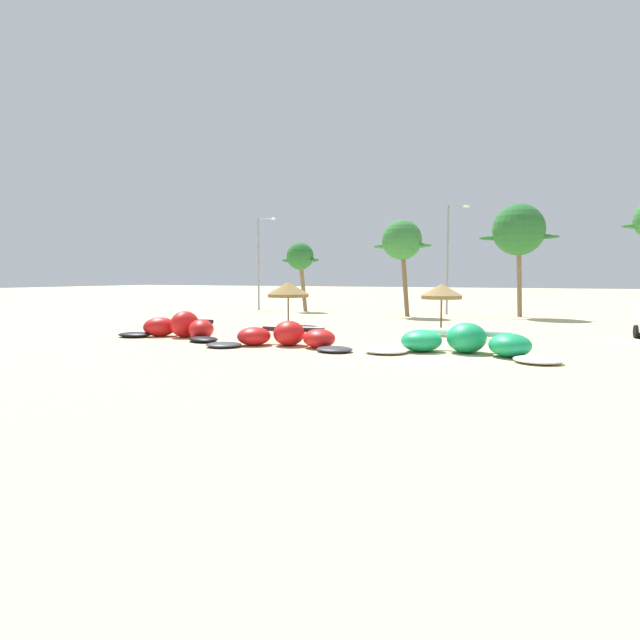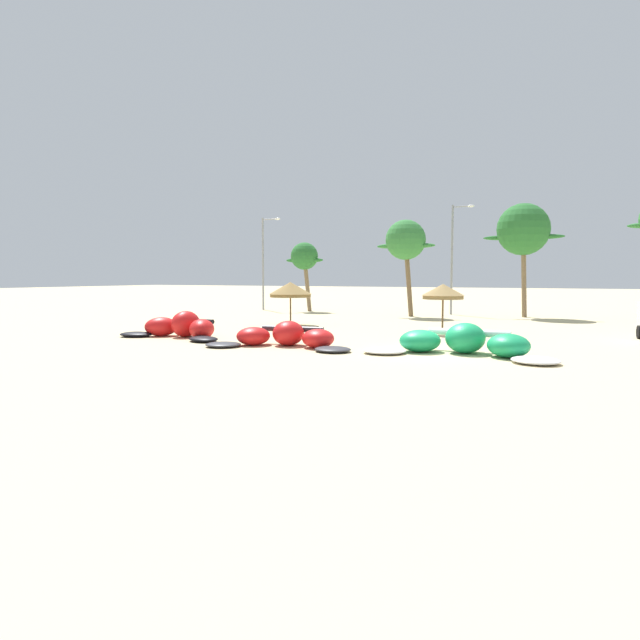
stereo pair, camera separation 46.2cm
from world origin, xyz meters
The scene contains 11 objects.
ground_plane centered at (0.00, 0.00, 0.00)m, with size 260.00×260.00×0.00m, color beige.
kite_far_left centered at (-13.11, 0.07, 0.52)m, with size 6.53×3.21×1.35m.
kite_left centered at (-6.48, -0.90, 0.44)m, with size 7.03×3.59×1.13m.
kite_left_of_center centered at (1.24, -0.10, 0.48)m, with size 8.02×3.72×1.25m.
beach_umbrella_near_van centered at (-11.52, 8.99, 2.29)m, with size 2.77×2.77×2.77m.
beach_umbrella_middle centered at (-1.36, 7.63, 2.32)m, with size 2.31×2.31×2.73m.
palm_leftmost centered at (-17.11, 22.09, 4.81)m, with size 3.66×2.44×6.15m.
palm_left centered at (-7.08, 19.71, 5.88)m, with size 4.68×3.12×7.52m.
palm_left_of_gap centered at (1.27, 22.64, 6.64)m, with size 5.91×3.94×8.67m.
lamppost_west centered at (-21.27, 22.12, 4.80)m, with size 1.94×0.24×8.50m.
lamppost_west_center centered at (-4.10, 23.29, 4.98)m, with size 1.81×0.24×8.89m.
Camera 1 is at (5.16, -23.08, 3.17)m, focal length 31.50 mm.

